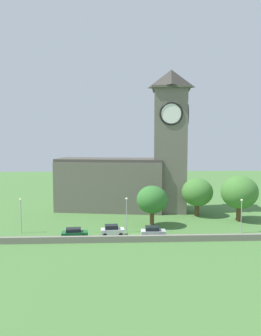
% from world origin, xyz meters
% --- Properties ---
extents(ground_plane, '(200.00, 200.00, 0.00)m').
position_xyz_m(ground_plane, '(0.00, 15.00, 0.00)').
color(ground_plane, '#477538').
extents(church, '(32.01, 13.59, 32.70)m').
position_xyz_m(church, '(0.54, 21.56, 10.22)').
color(church, '#666056').
rests_on(church, ground).
extents(quay_barrier, '(59.27, 0.70, 1.07)m').
position_xyz_m(quay_barrier, '(0.00, -2.72, 0.54)').
color(quay_barrier, gray).
rests_on(quay_barrier, ground).
extents(car_green, '(4.63, 2.50, 1.71)m').
position_xyz_m(car_green, '(-10.70, -0.03, 0.87)').
color(car_green, '#1E6B38').
rests_on(car_green, ground).
extents(car_white, '(4.19, 2.47, 1.91)m').
position_xyz_m(car_white, '(-4.22, 1.04, 0.96)').
color(car_white, silver).
rests_on(car_white, ground).
extents(car_silver, '(4.28, 2.35, 1.86)m').
position_xyz_m(car_silver, '(2.86, -0.08, 0.94)').
color(car_silver, silver).
rests_on(car_silver, ground).
extents(streetlamp_west_end, '(0.44, 0.44, 6.38)m').
position_xyz_m(streetlamp_west_end, '(-20.63, 3.19, 4.32)').
color(streetlamp_west_end, '#9EA0A5').
rests_on(streetlamp_west_end, ground).
extents(streetlamp_west_mid, '(0.44, 0.44, 6.43)m').
position_xyz_m(streetlamp_west_mid, '(-1.63, 2.94, 4.34)').
color(streetlamp_west_mid, '#9EA0A5').
rests_on(streetlamp_west_mid, ground).
extents(streetlamp_central, '(0.44, 0.44, 6.22)m').
position_xyz_m(streetlamp_central, '(19.09, 1.67, 4.23)').
color(streetlamp_central, '#9EA0A5').
rests_on(streetlamp_central, ground).
extents(tree_riverside_east, '(7.53, 7.53, 9.44)m').
position_xyz_m(tree_riverside_east, '(21.91, 10.20, 6.01)').
color(tree_riverside_east, brown).
rests_on(tree_riverside_east, ground).
extents(tree_churchyard, '(5.97, 5.97, 8.01)m').
position_xyz_m(tree_churchyard, '(3.43, 6.61, 5.28)').
color(tree_churchyard, brown).
rests_on(tree_churchyard, ground).
extents(tree_by_tower, '(6.81, 6.81, 8.39)m').
position_xyz_m(tree_by_tower, '(14.34, 14.96, 5.29)').
color(tree_by_tower, brown).
rests_on(tree_by_tower, ground).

